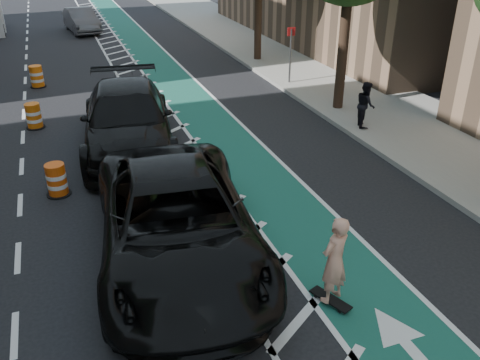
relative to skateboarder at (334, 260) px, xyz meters
name	(u,v)px	position (x,y,z in m)	size (l,w,h in m)	color
ground	(194,293)	(-2.30, 1.15, -0.98)	(120.00, 120.00, 0.00)	black
bike_lane	(200,112)	(0.70, 11.15, -0.97)	(2.00, 90.00, 0.01)	#175248
buffer_strip	(161,117)	(-0.80, 11.15, -0.97)	(1.40, 90.00, 0.01)	silver
sidewalk_right	(351,92)	(7.20, 11.15, -0.90)	(5.00, 90.00, 0.15)	gray
curb_right	(298,98)	(4.75, 11.15, -0.90)	(0.12, 90.00, 0.16)	gray
sign_post	(290,54)	(5.30, 13.15, 0.37)	(0.35, 0.08, 2.47)	#4C4C4C
skateboard	(330,299)	(0.00, 0.00, -0.89)	(0.54, 0.87, 0.11)	black
skateboarder	(334,260)	(0.00, 0.00, 0.00)	(0.63, 0.41, 1.73)	tan
suv_near	(177,222)	(-2.30, 2.31, -0.05)	(3.09, 6.70, 1.86)	black
suv_far	(127,119)	(-2.30, 8.65, -0.03)	(2.66, 6.53, 1.90)	black
car_grey	(81,20)	(-2.10, 28.77, -0.24)	(1.57, 4.49, 1.48)	#505054
pedestrian	(366,105)	(5.40, 7.44, -0.06)	(0.74, 0.58, 1.53)	black
barrel_a	(57,180)	(-4.55, 6.19, -0.57)	(0.63, 0.63, 0.86)	#DC4E0B
barrel_b	(34,116)	(-5.09, 11.53, -0.57)	(0.63, 0.63, 0.86)	#DD5E0B
barrel_c	(37,77)	(-4.95, 16.69, -0.55)	(0.67, 0.67, 0.91)	orange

